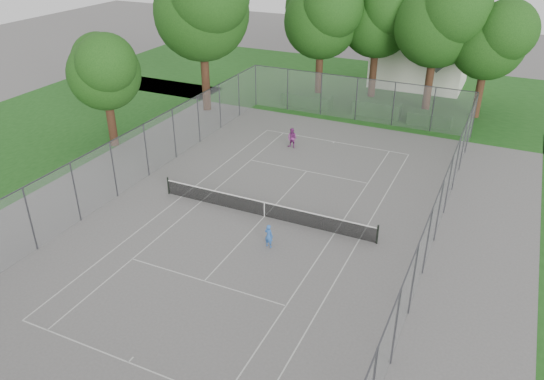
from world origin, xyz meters
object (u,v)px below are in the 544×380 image
at_px(tennis_net, 264,209).
at_px(girl_player, 269,236).
at_px(woman_player, 292,138).
at_px(house, 423,40).

distance_m(tennis_net, girl_player, 2.98).
bearing_deg(woman_player, house, 82.22).
bearing_deg(woman_player, tennis_net, -69.54).
height_order(house, woman_player, house).
distance_m(girl_player, woman_player, 12.76).
height_order(house, girl_player, house).
bearing_deg(girl_player, woman_player, -62.37).
bearing_deg(tennis_net, house, 84.98).
height_order(tennis_net, woman_player, woman_player).
distance_m(house, girl_player, 32.06).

